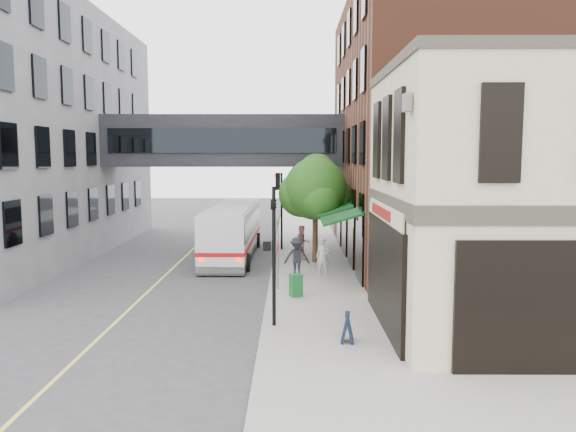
{
  "coord_description": "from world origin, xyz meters",
  "views": [
    {
      "loc": [
        0.94,
        -15.7,
        5.59
      ],
      "look_at": [
        0.84,
        3.38,
        3.57
      ],
      "focal_mm": 35.0,
      "sensor_mm": 36.0,
      "label": 1
    }
  ],
  "objects_px": {
    "bus": "(232,229)",
    "newspaper_box": "(296,285)",
    "pedestrian_b": "(302,243)",
    "pedestrian_c": "(297,257)",
    "sandwich_board": "(347,328)",
    "pedestrian_a": "(323,257)"
  },
  "relations": [
    {
      "from": "bus",
      "to": "newspaper_box",
      "type": "distance_m",
      "value": 10.02
    },
    {
      "from": "pedestrian_b",
      "to": "pedestrian_c",
      "type": "relative_size",
      "value": 1.01
    },
    {
      "from": "pedestrian_c",
      "to": "sandwich_board",
      "type": "bearing_deg",
      "value": -81.6
    },
    {
      "from": "bus",
      "to": "sandwich_board",
      "type": "height_order",
      "value": "bus"
    },
    {
      "from": "bus",
      "to": "newspaper_box",
      "type": "xyz_separation_m",
      "value": [
        3.45,
        -9.35,
        -0.99
      ]
    },
    {
      "from": "pedestrian_c",
      "to": "pedestrian_a",
      "type": "bearing_deg",
      "value": 17.6
    },
    {
      "from": "pedestrian_a",
      "to": "pedestrian_b",
      "type": "bearing_deg",
      "value": 104.96
    },
    {
      "from": "pedestrian_a",
      "to": "pedestrian_b",
      "type": "distance_m",
      "value": 3.76
    },
    {
      "from": "sandwich_board",
      "to": "pedestrian_a",
      "type": "bearing_deg",
      "value": 97.55
    },
    {
      "from": "pedestrian_a",
      "to": "pedestrian_c",
      "type": "height_order",
      "value": "pedestrian_c"
    },
    {
      "from": "pedestrian_a",
      "to": "newspaper_box",
      "type": "height_order",
      "value": "pedestrian_a"
    },
    {
      "from": "bus",
      "to": "pedestrian_b",
      "type": "xyz_separation_m",
      "value": [
        3.85,
        -1.7,
        -0.52
      ]
    },
    {
      "from": "pedestrian_a",
      "to": "pedestrian_b",
      "type": "relative_size",
      "value": 0.94
    },
    {
      "from": "bus",
      "to": "pedestrian_a",
      "type": "height_order",
      "value": "bus"
    },
    {
      "from": "pedestrian_b",
      "to": "bus",
      "type": "bearing_deg",
      "value": 133.99
    },
    {
      "from": "pedestrian_b",
      "to": "sandwich_board",
      "type": "bearing_deg",
      "value": -107.54
    },
    {
      "from": "bus",
      "to": "pedestrian_c",
      "type": "relative_size",
      "value": 5.82
    },
    {
      "from": "pedestrian_b",
      "to": "sandwich_board",
      "type": "relative_size",
      "value": 2.07
    },
    {
      "from": "bus",
      "to": "newspaper_box",
      "type": "bearing_deg",
      "value": -69.77
    },
    {
      "from": "bus",
      "to": "pedestrian_b",
      "type": "distance_m",
      "value": 4.24
    },
    {
      "from": "pedestrian_b",
      "to": "pedestrian_c",
      "type": "bearing_deg",
      "value": -116.78
    },
    {
      "from": "pedestrian_a",
      "to": "sandwich_board",
      "type": "xyz_separation_m",
      "value": [
        0.19,
        -9.43,
        -0.42
      ]
    }
  ]
}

